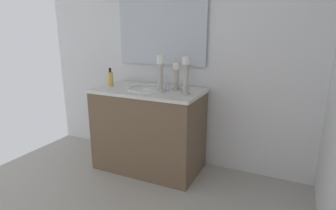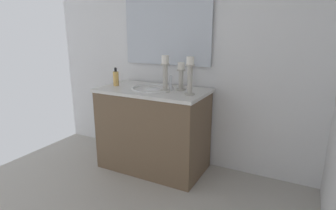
% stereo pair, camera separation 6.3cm
% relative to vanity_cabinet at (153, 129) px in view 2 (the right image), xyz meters
% --- Properties ---
extents(wall_left, '(0.04, 2.93, 2.45)m').
position_rel_vanity_cabinet_xyz_m(wall_left, '(-0.32, 0.06, 0.82)').
color(wall_left, white).
rests_on(wall_left, ground).
extents(vanity_cabinet, '(0.58, 1.05, 0.81)m').
position_rel_vanity_cabinet_xyz_m(vanity_cabinet, '(0.00, 0.00, 0.00)').
color(vanity_cabinet, brown).
rests_on(vanity_cabinet, ground).
extents(sink_basin, '(0.40, 0.40, 0.24)m').
position_rel_vanity_cabinet_xyz_m(sink_basin, '(0.00, 0.00, 0.36)').
color(sink_basin, white).
rests_on(sink_basin, vanity_cabinet).
extents(mirror, '(0.02, 0.94, 0.71)m').
position_rel_vanity_cabinet_xyz_m(mirror, '(-0.28, 0.00, 0.96)').
color(mirror, silver).
extents(candle_holder_tall, '(0.09, 0.09, 0.32)m').
position_rel_vanity_cabinet_xyz_m(candle_holder_tall, '(0.06, 0.40, 0.57)').
color(candle_holder_tall, '#B7B2A5').
rests_on(candle_holder_tall, vanity_cabinet).
extents(candle_holder_short, '(0.09, 0.09, 0.25)m').
position_rel_vanity_cabinet_xyz_m(candle_holder_short, '(-0.08, 0.26, 0.54)').
color(candle_holder_short, '#B7B2A5').
rests_on(candle_holder_short, vanity_cabinet).
extents(candle_holder_mid, '(0.09, 0.09, 0.32)m').
position_rel_vanity_cabinet_xyz_m(candle_holder_mid, '(0.04, 0.16, 0.57)').
color(candle_holder_mid, '#B7B2A5').
rests_on(candle_holder_mid, vanity_cabinet).
extents(soap_bottle, '(0.06, 0.06, 0.18)m').
position_rel_vanity_cabinet_xyz_m(soap_bottle, '(0.03, -0.41, 0.48)').
color(soap_bottle, '#E5B259').
rests_on(soap_bottle, vanity_cabinet).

